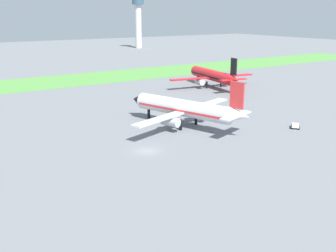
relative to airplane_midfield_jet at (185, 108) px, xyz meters
name	(u,v)px	position (x,y,z in m)	size (l,w,h in m)	color
ground_plane	(147,151)	(-15.10, -9.17, -4.02)	(600.00, 600.00, 0.00)	slate
grass_taxiway_strip	(26,84)	(-15.10, 73.36, -3.98)	(360.00, 28.00, 0.08)	#549342
airplane_midfield_jet	(185,108)	(0.00, 0.00, 0.00)	(30.74, 30.45, 11.17)	silver
airplane_parked_jet_far	(213,76)	(35.52, 33.54, -0.12)	(30.60, 30.13, 10.84)	red
baggage_cart_near_gate	(295,126)	(19.01, -14.38, -3.45)	(2.95, 2.87, 0.90)	white
control_tower	(138,19)	(90.12, 180.56, 15.85)	(8.00, 8.00, 33.39)	silver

